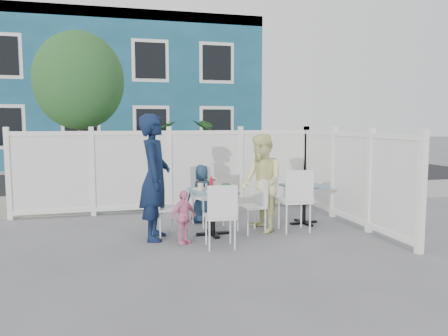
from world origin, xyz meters
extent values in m
plane|color=slate|center=(0.00, 0.00, 0.00)|extent=(80.00, 80.00, 0.00)
cube|color=gray|center=(0.00, 3.80, 0.01)|extent=(24.00, 2.60, 0.01)
cube|color=black|center=(0.00, 7.50, 0.00)|extent=(24.00, 5.00, 0.01)
cube|color=gray|center=(0.00, 10.60, 0.01)|extent=(24.00, 1.60, 0.01)
cube|color=navy|center=(-0.50, 14.00, 3.00)|extent=(11.00, 6.00, 6.00)
cube|color=white|center=(-0.50, 11.04, 5.80)|extent=(11.00, 0.08, 0.40)
cube|color=black|center=(-3.00, 11.02, 1.60)|extent=(1.20, 0.04, 1.40)
cube|color=black|center=(1.00, 11.02, 1.60)|extent=(1.20, 0.04, 1.40)
cube|color=black|center=(-3.00, 11.02, 4.10)|extent=(1.20, 0.04, 1.40)
cube|color=black|center=(1.00, 11.02, 4.10)|extent=(1.20, 0.04, 1.40)
cube|color=white|center=(0.10, 2.40, 0.82)|extent=(5.80, 0.04, 1.40)
cube|color=white|center=(0.10, 2.40, 1.56)|extent=(5.86, 0.08, 0.08)
cube|color=white|center=(0.10, 2.40, 0.06)|extent=(5.86, 0.08, 0.12)
cube|color=white|center=(3.00, 0.60, 0.82)|extent=(0.04, 3.60, 1.40)
cube|color=white|center=(3.00, 0.60, 1.56)|extent=(0.08, 3.66, 0.08)
cube|color=white|center=(3.00, 0.60, 0.06)|extent=(0.08, 3.66, 0.12)
cylinder|color=#382316|center=(-1.60, 3.30, 1.20)|extent=(0.12, 0.12, 2.40)
ellipsoid|color=#1C4825|center=(-1.60, 3.30, 2.60)|extent=(1.80, 1.62, 1.98)
cube|color=gold|center=(-2.55, 4.00, 0.64)|extent=(0.73, 0.56, 1.28)
imported|color=#1C4825|center=(-0.06, 3.10, 0.90)|extent=(1.29, 1.29, 1.79)
imported|color=#1C4825|center=(1.50, 3.00, 0.90)|extent=(2.03, 2.11, 1.80)
cube|color=teal|center=(0.53, 0.45, 0.70)|extent=(0.71, 0.71, 0.04)
cylinder|color=black|center=(0.53, 0.45, 0.35)|extent=(0.08, 0.08, 0.66)
cube|color=black|center=(0.53, 0.45, 0.02)|extent=(0.53, 0.10, 0.04)
cube|color=black|center=(0.53, 0.45, 0.02)|extent=(0.10, 0.53, 0.04)
cube|color=teal|center=(2.23, 0.80, 0.66)|extent=(0.72, 0.72, 0.04)
cylinder|color=black|center=(2.23, 0.80, 0.33)|extent=(0.07, 0.07, 0.63)
cube|color=black|center=(2.23, 0.80, 0.02)|extent=(0.51, 0.14, 0.04)
cube|color=black|center=(2.23, 0.80, 0.02)|extent=(0.14, 0.51, 0.04)
cube|color=white|center=(-0.19, 0.53, 0.45)|extent=(0.49, 0.51, 0.04)
cube|color=white|center=(-0.38, 0.48, 0.69)|extent=(0.14, 0.41, 0.45)
cylinder|color=white|center=(-0.08, 0.74, 0.22)|extent=(0.02, 0.02, 0.45)
cylinder|color=white|center=(0.01, 0.40, 0.22)|extent=(0.02, 0.02, 0.45)
cylinder|color=white|center=(-0.40, 0.65, 0.22)|extent=(0.02, 0.02, 0.45)
cylinder|color=white|center=(-0.31, 0.31, 0.22)|extent=(0.02, 0.02, 0.45)
cube|color=white|center=(1.16, 0.45, 0.42)|extent=(0.44, 0.46, 0.04)
cube|color=white|center=(1.33, 0.49, 0.65)|extent=(0.11, 0.39, 0.42)
cylinder|color=white|center=(1.04, 0.26, 0.21)|extent=(0.02, 0.02, 0.42)
cylinder|color=white|center=(0.97, 0.58, 0.21)|extent=(0.02, 0.02, 0.42)
cylinder|color=white|center=(1.35, 0.32, 0.21)|extent=(0.02, 0.02, 0.42)
cylinder|color=white|center=(1.28, 0.65, 0.21)|extent=(0.02, 0.02, 0.42)
cube|color=white|center=(0.60, 1.14, 0.49)|extent=(0.57, 0.55, 0.04)
cube|color=white|center=(0.54, 1.34, 0.76)|extent=(0.44, 0.17, 0.49)
cylinder|color=white|center=(0.84, 1.02, 0.24)|extent=(0.03, 0.03, 0.49)
cylinder|color=white|center=(0.47, 0.90, 0.24)|extent=(0.03, 0.03, 0.49)
cylinder|color=white|center=(0.73, 1.37, 0.24)|extent=(0.03, 0.03, 0.49)
cylinder|color=white|center=(0.36, 1.26, 0.24)|extent=(0.03, 0.03, 0.49)
cube|color=white|center=(0.48, -0.25, 0.44)|extent=(0.44, 0.42, 0.04)
cube|color=white|center=(0.46, -0.43, 0.69)|extent=(0.41, 0.06, 0.44)
cylinder|color=white|center=(0.31, -0.07, 0.22)|extent=(0.02, 0.02, 0.44)
cylinder|color=white|center=(0.66, -0.09, 0.22)|extent=(0.02, 0.02, 0.44)
cylinder|color=white|center=(0.29, -0.40, 0.22)|extent=(0.02, 0.02, 0.44)
cylinder|color=white|center=(0.64, -0.43, 0.22)|extent=(0.02, 0.02, 0.44)
cube|color=white|center=(1.87, 0.38, 0.49)|extent=(0.48, 0.46, 0.04)
cube|color=white|center=(1.86, 0.17, 0.77)|extent=(0.46, 0.05, 0.49)
cylinder|color=white|center=(1.68, 0.58, 0.25)|extent=(0.03, 0.03, 0.49)
cylinder|color=white|center=(2.08, 0.56, 0.25)|extent=(0.03, 0.03, 0.49)
cylinder|color=white|center=(1.66, 0.20, 0.25)|extent=(0.03, 0.03, 0.49)
cylinder|color=white|center=(2.06, 0.19, 0.25)|extent=(0.03, 0.03, 0.49)
imported|color=#0D1A38|center=(-0.37, 0.43, 0.94)|extent=(0.59, 0.77, 1.89)
imported|color=#EBE852|center=(1.34, 0.48, 0.79)|extent=(0.68, 0.83, 1.58)
imported|color=navy|center=(0.52, 1.34, 0.51)|extent=(0.53, 0.37, 1.03)
imported|color=pink|center=(0.00, 0.08, 0.39)|extent=(0.49, 0.40, 0.78)
cylinder|color=white|center=(0.50, 0.27, 0.72)|extent=(0.24, 0.24, 0.02)
cylinder|color=white|center=(0.34, 0.58, 0.72)|extent=(0.21, 0.21, 0.01)
imported|color=white|center=(0.75, 0.50, 0.75)|extent=(0.25, 0.25, 0.06)
cylinder|color=beige|center=(0.33, 0.42, 0.78)|extent=(0.08, 0.08, 0.13)
cylinder|color=beige|center=(0.58, 0.66, 0.78)|extent=(0.08, 0.08, 0.12)
cylinder|color=red|center=(0.52, 0.51, 0.80)|extent=(0.05, 0.05, 0.17)
cylinder|color=white|center=(0.47, 0.67, 0.75)|extent=(0.03, 0.03, 0.07)
cylinder|color=black|center=(0.46, 0.74, 0.75)|extent=(0.03, 0.03, 0.07)
camera|label=1|loc=(-0.96, -6.10, 1.76)|focal=35.00mm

